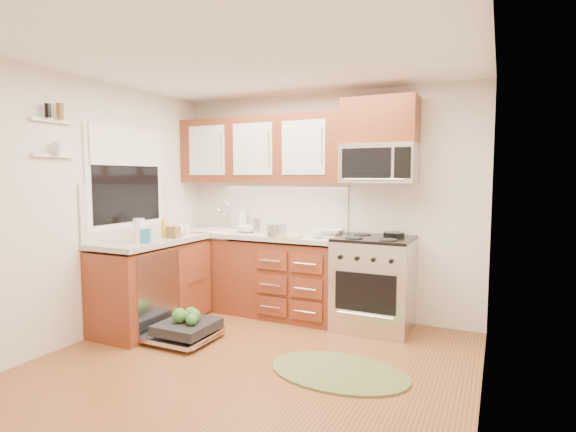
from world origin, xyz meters
The scene contains 38 objects.
floor centered at (0.00, 0.00, 0.00)m, with size 3.50×3.50×0.00m, color brown.
ceiling centered at (0.00, 0.00, 2.50)m, with size 3.50×3.50×0.00m, color white.
wall_back centered at (0.00, 1.75, 1.25)m, with size 3.50×0.04×2.50m, color silver.
wall_front centered at (0.00, -1.75, 1.25)m, with size 3.50×0.04×2.50m, color silver.
wall_left centered at (-1.75, 0.00, 1.25)m, with size 0.04×3.50×2.50m, color silver.
wall_right centered at (1.75, 0.00, 1.25)m, with size 0.04×3.50×2.50m, color silver.
base_cabinet_back centered at (-0.73, 1.45, 0.42)m, with size 2.05×0.60×0.85m, color brown.
base_cabinet_left centered at (-1.45, 0.52, 0.42)m, with size 0.60×1.25×0.85m, color brown.
countertop_back centered at (-0.72, 1.44, 0.90)m, with size 2.07×0.64×0.05m, color #BCB8AC.
countertop_left centered at (-1.44, 0.53, 0.90)m, with size 0.64×1.27×0.05m, color #BCB8AC.
backsplash_back centered at (-0.73, 1.74, 1.21)m, with size 2.05×0.02×0.57m, color beige.
backsplash_left centered at (-1.74, 0.52, 1.21)m, with size 0.02×1.25×0.57m, color beige.
upper_cabinets centered at (-0.73, 1.57, 1.88)m, with size 2.05×0.35×0.75m, color brown, non-canonical shape.
cabinet_over_mw centered at (0.68, 1.57, 2.13)m, with size 0.76×0.35×0.47m, color brown.
range centered at (0.68, 1.43, 0.47)m, with size 0.76×0.64×0.95m, color silver, non-canonical shape.
microwave centered at (0.68, 1.55, 1.70)m, with size 0.76×0.38×0.40m, color silver, non-canonical shape.
sink centered at (-1.25, 1.42, 0.80)m, with size 0.62×0.50×0.26m, color white, non-canonical shape.
dishwasher centered at (-0.86, 0.30, 0.10)m, with size 0.70×0.60×0.20m, color silver, non-canonical shape.
window centered at (-1.74, 0.50, 1.55)m, with size 0.03×1.05×1.05m, color white, non-canonical shape.
window_blind centered at (-1.71, 0.50, 1.88)m, with size 0.02×0.96×0.40m, color white.
shelf_upper centered at (-1.72, -0.35, 2.05)m, with size 0.04×0.40×0.03m, color white.
shelf_lower centered at (-1.72, -0.35, 1.75)m, with size 0.04×0.40×0.03m, color white.
rug centered at (0.71, 0.25, 0.01)m, with size 1.14×0.74×0.02m, color olive, non-canonical shape.
skillet centered at (0.84, 1.60, 0.97)m, with size 0.22×0.22×0.04m, color black.
stock_pot centered at (-0.35, 1.24, 0.99)m, with size 0.22×0.22×0.13m, color silver.
cutting_board centered at (-0.19, 1.22, 0.93)m, with size 0.27×0.17×0.02m, color #A9864D.
canister centered at (-0.68, 1.40, 1.01)m, with size 0.10×0.10×0.17m, color silver.
paper_towel_roll centered at (-1.34, 0.25, 1.04)m, with size 0.11×0.11×0.24m, color white.
mustard_bottle centered at (-1.38, 0.66, 1.02)m, with size 0.06×0.06×0.19m, color gold.
red_bottle centered at (-1.54, 0.46, 1.03)m, with size 0.06×0.06×0.21m, color #AC2F0E.
wooden_box centered at (-1.25, 0.65, 0.99)m, with size 0.12×0.09×0.12m, color brown.
blue_carton centered at (-1.25, 0.25, 1.00)m, with size 0.09×0.05×0.14m, color teal.
bowl_a centered at (0.15, 1.60, 0.96)m, with size 0.25×0.25×0.06m, color #999999.
bowl_b centered at (-0.80, 1.40, 0.96)m, with size 0.25×0.25×0.08m, color #999999.
cup centered at (0.12, 1.29, 0.97)m, with size 0.12×0.12×0.09m, color #999999.
soap_bottle_a centered at (-1.00, 1.63, 1.07)m, with size 0.11×0.11×0.29m, color #999999.
soap_bottle_b centered at (-1.28, 0.87, 1.01)m, with size 0.08×0.08×0.17m, color #999999.
soap_bottle_c centered at (-1.33, 0.84, 1.01)m, with size 0.14×0.14×0.18m, color #999999.
Camera 1 is at (1.82, -3.04, 1.56)m, focal length 28.00 mm.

